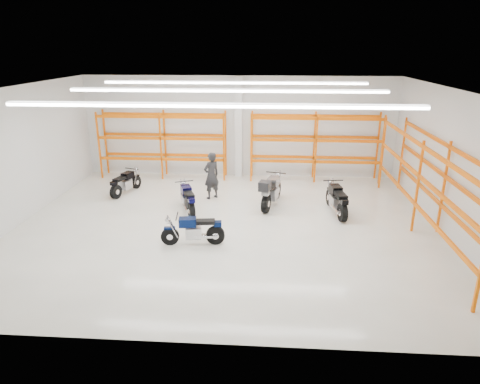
# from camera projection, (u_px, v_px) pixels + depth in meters

# --- Properties ---
(ground) EXTENTS (14.00, 14.00, 0.00)m
(ground) POSITION_uv_depth(u_px,v_px,m) (226.00, 226.00, 14.36)
(ground) COLOR beige
(ground) RESTS_ON ground
(room_shell) EXTENTS (14.02, 12.02, 4.51)m
(room_shell) POSITION_uv_depth(u_px,v_px,m) (225.00, 129.00, 13.32)
(room_shell) COLOR silver
(room_shell) RESTS_ON ground
(motorcycle_main) EXTENTS (1.93, 0.64, 0.95)m
(motorcycle_main) POSITION_uv_depth(u_px,v_px,m) (196.00, 231.00, 12.89)
(motorcycle_main) COLOR black
(motorcycle_main) RESTS_ON ground
(motorcycle_back_a) EXTENTS (0.86, 1.87, 0.95)m
(motorcycle_back_a) POSITION_uv_depth(u_px,v_px,m) (125.00, 184.00, 17.29)
(motorcycle_back_a) COLOR black
(motorcycle_back_a) RESTS_ON ground
(motorcycle_back_b) EXTENTS (0.96, 1.96, 1.01)m
(motorcycle_back_b) POSITION_uv_depth(u_px,v_px,m) (188.00, 200.00, 15.40)
(motorcycle_back_b) COLOR black
(motorcycle_back_b) RESTS_ON ground
(motorcycle_back_c) EXTENTS (1.02, 2.39, 1.24)m
(motorcycle_back_c) POSITION_uv_depth(u_px,v_px,m) (270.00, 192.00, 15.86)
(motorcycle_back_c) COLOR black
(motorcycle_back_c) RESTS_ON ground
(motorcycle_back_d) EXTENTS (0.73, 2.21, 1.09)m
(motorcycle_back_d) POSITION_uv_depth(u_px,v_px,m) (337.00, 201.00, 15.20)
(motorcycle_back_d) COLOR black
(motorcycle_back_d) RESTS_ON ground
(standing_man) EXTENTS (0.80, 0.78, 1.85)m
(standing_man) POSITION_uv_depth(u_px,v_px,m) (211.00, 176.00, 16.67)
(standing_man) COLOR black
(standing_man) RESTS_ON ground
(structural_column) EXTENTS (0.32, 0.32, 4.50)m
(structural_column) POSITION_uv_depth(u_px,v_px,m) (239.00, 128.00, 19.12)
(structural_column) COLOR white
(structural_column) RESTS_ON ground
(pallet_racking_back_left) EXTENTS (5.67, 0.87, 3.00)m
(pallet_racking_back_left) POSITION_uv_depth(u_px,v_px,m) (163.00, 138.00, 19.17)
(pallet_racking_back_left) COLOR orange
(pallet_racking_back_left) RESTS_ON ground
(pallet_racking_back_right) EXTENTS (5.67, 0.87, 3.00)m
(pallet_racking_back_right) POSITION_uv_depth(u_px,v_px,m) (315.00, 141.00, 18.73)
(pallet_racking_back_right) COLOR orange
(pallet_racking_back_right) RESTS_ON ground
(pallet_racking_side) EXTENTS (0.87, 9.07, 3.00)m
(pallet_racking_side) POSITION_uv_depth(u_px,v_px,m) (432.00, 178.00, 13.35)
(pallet_racking_side) COLOR orange
(pallet_racking_side) RESTS_ON ground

